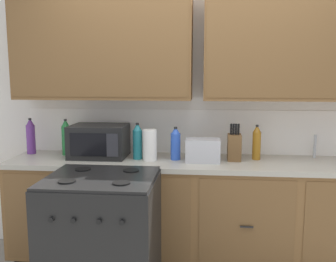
% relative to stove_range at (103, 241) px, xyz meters
% --- Properties ---
extents(wall_unit, '(4.35, 0.40, 2.53)m').
position_rel_stove_range_xyz_m(wall_unit, '(0.65, 0.83, 1.20)').
color(wall_unit, white).
rests_on(wall_unit, ground_plane).
extents(counter_run, '(3.18, 0.64, 0.92)m').
position_rel_stove_range_xyz_m(counter_run, '(0.65, 0.63, 0.00)').
color(counter_run, black).
rests_on(counter_run, ground_plane).
extents(stove_range, '(0.76, 0.68, 0.95)m').
position_rel_stove_range_xyz_m(stove_range, '(0.00, 0.00, 0.00)').
color(stove_range, black).
rests_on(stove_range, ground_plane).
extents(microwave, '(0.48, 0.37, 0.28)m').
position_rel_stove_range_xyz_m(microwave, '(-0.21, 0.69, 0.59)').
color(microwave, black).
rests_on(microwave, counter_run).
extents(toaster, '(0.28, 0.18, 0.19)m').
position_rel_stove_range_xyz_m(toaster, '(0.70, 0.59, 0.55)').
color(toaster, '#B7B7BC').
rests_on(toaster, counter_run).
extents(knife_block, '(0.11, 0.14, 0.31)m').
position_rel_stove_range_xyz_m(knife_block, '(0.96, 0.66, 0.57)').
color(knife_block, brown).
rests_on(knife_block, counter_run).
extents(sink_faucet, '(0.02, 0.02, 0.20)m').
position_rel_stove_range_xyz_m(sink_faucet, '(1.66, 0.84, 0.55)').
color(sink_faucet, '#B2B5BA').
rests_on(sink_faucet, counter_run).
extents(paper_towel_roll, '(0.12, 0.12, 0.26)m').
position_rel_stove_range_xyz_m(paper_towel_roll, '(0.25, 0.59, 0.58)').
color(paper_towel_roll, white).
rests_on(paper_towel_roll, counter_run).
extents(bottle_amber, '(0.07, 0.07, 0.29)m').
position_rel_stove_range_xyz_m(bottle_amber, '(1.14, 0.72, 0.60)').
color(bottle_amber, '#9E6619').
rests_on(bottle_amber, counter_run).
extents(bottle_violet, '(0.08, 0.08, 0.32)m').
position_rel_stove_range_xyz_m(bottle_violet, '(-0.86, 0.76, 0.61)').
color(bottle_violet, '#663384').
rests_on(bottle_violet, counter_run).
extents(bottle_teal, '(0.08, 0.08, 0.31)m').
position_rel_stove_range_xyz_m(bottle_teal, '(0.14, 0.64, 0.60)').
color(bottle_teal, '#1E707A').
rests_on(bottle_teal, counter_run).
extents(bottle_blue, '(0.08, 0.08, 0.28)m').
position_rel_stove_range_xyz_m(bottle_blue, '(0.47, 0.65, 0.59)').
color(bottle_blue, blue).
rests_on(bottle_blue, counter_run).
extents(bottle_green, '(0.07, 0.07, 0.32)m').
position_rel_stove_range_xyz_m(bottle_green, '(-0.52, 0.75, 0.61)').
color(bottle_green, '#237A38').
rests_on(bottle_green, counter_run).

